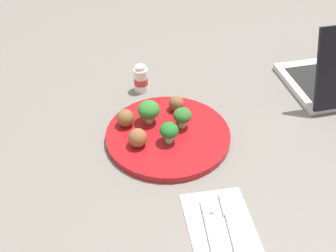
% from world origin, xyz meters
% --- Properties ---
extents(ground_plane, '(4.00, 4.00, 0.00)m').
position_xyz_m(ground_plane, '(0.00, 0.00, 0.00)').
color(ground_plane, slate).
extents(plate, '(0.28, 0.28, 0.02)m').
position_xyz_m(plate, '(0.00, 0.00, 0.01)').
color(plate, maroon).
rests_on(plate, ground_plane).
extents(broccoli_floret_mid_right, '(0.05, 0.05, 0.05)m').
position_xyz_m(broccoli_floret_mid_right, '(0.05, 0.03, 0.05)').
color(broccoli_floret_mid_right, '#ABBB71').
rests_on(broccoli_floret_mid_right, plate).
extents(broccoli_floret_far_rim, '(0.04, 0.04, 0.05)m').
position_xyz_m(broccoli_floret_far_rim, '(-0.03, 0.01, 0.05)').
color(broccoli_floret_far_rim, '#90C182').
rests_on(broccoli_floret_far_rim, plate).
extents(broccoli_floret_front_right, '(0.04, 0.04, 0.05)m').
position_xyz_m(broccoli_floret_front_right, '(0.01, -0.04, 0.05)').
color(broccoli_floret_front_right, '#A9CB76').
rests_on(broccoli_floret_front_right, plate).
extents(meatball_front_left, '(0.04, 0.04, 0.04)m').
position_xyz_m(meatball_front_left, '(0.05, 0.08, 0.04)').
color(meatball_front_left, brown).
rests_on(meatball_front_left, plate).
extents(meatball_center, '(0.04, 0.04, 0.04)m').
position_xyz_m(meatball_center, '(-0.02, 0.07, 0.04)').
color(meatball_center, brown).
rests_on(meatball_center, plate).
extents(meatball_near_rim, '(0.04, 0.04, 0.04)m').
position_xyz_m(meatball_near_rim, '(0.08, -0.04, 0.03)').
color(meatball_near_rim, brown).
rests_on(meatball_near_rim, plate).
extents(napkin, '(0.18, 0.14, 0.01)m').
position_xyz_m(napkin, '(-0.26, -0.02, 0.00)').
color(napkin, white).
rests_on(napkin, ground_plane).
extents(fork, '(0.12, 0.04, 0.01)m').
position_xyz_m(fork, '(-0.25, -0.01, 0.01)').
color(fork, silver).
rests_on(fork, napkin).
extents(knife, '(0.15, 0.04, 0.01)m').
position_xyz_m(knife, '(-0.26, -0.04, 0.01)').
color(knife, silver).
rests_on(knife, napkin).
extents(yogurt_bottle, '(0.04, 0.04, 0.07)m').
position_xyz_m(yogurt_bottle, '(0.20, 0.01, 0.03)').
color(yogurt_bottle, white).
rests_on(yogurt_bottle, ground_plane).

